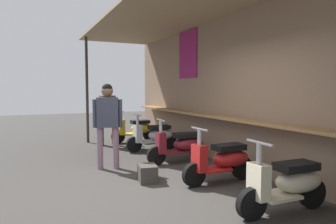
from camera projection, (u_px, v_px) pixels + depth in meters
name	position (u px, v px, depth m)	size (l,w,h in m)	color
ground_plane	(165.00, 191.00, 4.79)	(32.78, 32.78, 0.00)	#383533
market_stall_facade	(259.00, 77.00, 5.43)	(11.71, 2.54, 3.21)	#7F6651
scooter_yellow	(137.00, 129.00, 9.22)	(0.46, 1.40, 0.97)	gold
scooter_silver	(155.00, 136.00, 7.91)	(0.46, 1.40, 0.97)	#B2B5BA
scooter_maroon	(182.00, 145.00, 6.58)	(0.49, 1.40, 0.97)	maroon
scooter_red	(223.00, 160.00, 5.20)	(0.46, 1.40, 0.97)	red
scooter_cream	(289.00, 183.00, 3.91)	(0.47, 1.40, 0.97)	beige
shopper_with_handbag	(108.00, 109.00, 8.58)	(0.40, 0.66, 1.68)	brown
shopper_browsing	(108.00, 116.00, 6.03)	(0.31, 0.56, 1.71)	gray
merchandise_crate	(147.00, 173.00, 5.25)	(0.37, 0.30, 0.29)	#3D3833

